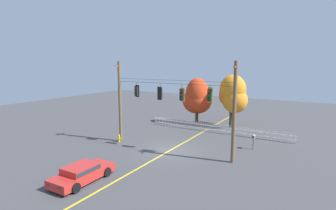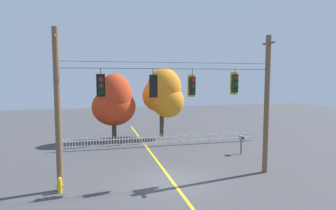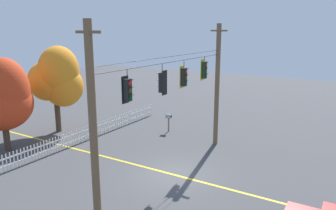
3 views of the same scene
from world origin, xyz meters
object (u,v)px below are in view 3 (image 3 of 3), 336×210
at_px(traffic_signal_northbound_primary, 184,77).
at_px(autumn_maple_near_fence, 4,99).
at_px(autumn_maple_mid, 57,79).
at_px(traffic_signal_southbound_primary, 127,90).
at_px(traffic_signal_eastbound_side, 162,82).
at_px(roadside_mailbox, 169,117).
at_px(traffic_signal_northbound_secondary, 204,70).

bearing_deg(traffic_signal_northbound_primary, autumn_maple_near_fence, 107.57).
height_order(autumn_maple_near_fence, autumn_maple_mid, autumn_maple_mid).
bearing_deg(traffic_signal_northbound_primary, traffic_signal_southbound_primary, -179.99).
bearing_deg(traffic_signal_eastbound_side, traffic_signal_northbound_primary, 0.51).
height_order(autumn_maple_near_fence, roadside_mailbox, autumn_maple_near_fence).
bearing_deg(autumn_maple_mid, roadside_mailbox, -59.58).
height_order(autumn_maple_mid, roadside_mailbox, autumn_maple_mid).
relative_size(traffic_signal_northbound_secondary, autumn_maple_mid, 0.22).
bearing_deg(autumn_maple_mid, traffic_signal_northbound_secondary, -82.59).
xyz_separation_m(traffic_signal_southbound_primary, autumn_maple_near_fence, (1.34, 10.88, -1.80)).
bearing_deg(autumn_maple_mid, traffic_signal_eastbound_side, -105.85).
relative_size(traffic_signal_northbound_primary, autumn_maple_mid, 0.23).
distance_m(autumn_maple_near_fence, autumn_maple_mid, 4.55).
bearing_deg(traffic_signal_northbound_secondary, autumn_maple_mid, 97.41).
bearing_deg(traffic_signal_northbound_primary, autumn_maple_mid, 84.67).
xyz_separation_m(traffic_signal_northbound_primary, autumn_maple_mid, (1.05, 11.25, -1.12)).
distance_m(traffic_signal_eastbound_side, traffic_signal_northbound_secondary, 4.66).
relative_size(traffic_signal_southbound_primary, roadside_mailbox, 1.05).
bearing_deg(roadside_mailbox, autumn_maple_near_fence, 142.10).
relative_size(traffic_signal_eastbound_side, traffic_signal_northbound_secondary, 1.05).
xyz_separation_m(traffic_signal_southbound_primary, autumn_maple_mid, (5.84, 11.25, -1.18)).
distance_m(traffic_signal_northbound_primary, roadside_mailbox, 7.79).
xyz_separation_m(traffic_signal_southbound_primary, traffic_signal_northbound_secondary, (7.30, 0.00, 0.06)).
distance_m(traffic_signal_southbound_primary, autumn_maple_mid, 12.73).
bearing_deg(traffic_signal_northbound_secondary, traffic_signal_northbound_primary, -179.99).
bearing_deg(roadside_mailbox, traffic_signal_eastbound_side, -150.73).
distance_m(traffic_signal_northbound_primary, autumn_maple_mid, 11.35).
bearing_deg(traffic_signal_southbound_primary, traffic_signal_eastbound_side, -0.40).
distance_m(traffic_signal_eastbound_side, autumn_maple_mid, 11.77).
distance_m(traffic_signal_northbound_secondary, roadside_mailbox, 6.45).
height_order(traffic_signal_northbound_secondary, autumn_maple_near_fence, traffic_signal_northbound_secondary).
distance_m(traffic_signal_northbound_secondary, autumn_maple_near_fence, 12.54).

